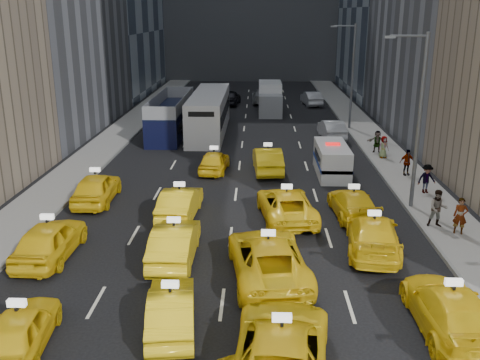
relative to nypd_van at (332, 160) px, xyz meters
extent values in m
plane|color=black|center=(-5.92, -18.05, -0.94)|extent=(160.00, 160.00, 0.00)
cube|color=gray|center=(-16.42, 6.95, -0.86)|extent=(3.00, 90.00, 0.15)
cube|color=gray|center=(4.58, 6.95, -0.86)|extent=(3.00, 90.00, 0.15)
cube|color=slate|center=(-14.97, 6.95, -0.85)|extent=(0.15, 90.00, 0.18)
cube|color=slate|center=(3.13, 6.95, -0.85)|extent=(0.15, 90.00, 0.18)
cylinder|color=#595B60|center=(3.38, -6.05, 3.56)|extent=(0.20, 0.20, 9.00)
cylinder|color=#595B60|center=(2.48, -6.05, 7.86)|extent=(1.80, 0.12, 0.12)
cube|color=slate|center=(1.58, -6.05, 7.81)|extent=(0.50, 0.22, 0.12)
cylinder|color=#595B60|center=(3.38, 13.95, 3.56)|extent=(0.20, 0.20, 9.00)
cylinder|color=#595B60|center=(2.48, 13.95, 7.86)|extent=(1.80, 0.12, 0.12)
cube|color=slate|center=(1.58, 13.95, 7.81)|extent=(0.50, 0.22, 0.12)
imported|color=yellow|center=(-11.85, -18.90, -0.24)|extent=(1.99, 4.20, 1.39)
imported|color=yellow|center=(-7.46, -17.60, -0.25)|extent=(1.97, 4.33, 1.38)
imported|color=yellow|center=(-4.00, -19.80, -0.13)|extent=(3.23, 6.03, 1.61)
imported|color=yellow|center=(1.51, -17.45, -0.17)|extent=(2.19, 5.31, 1.54)
imported|color=yellow|center=(-13.35, -12.53, -0.12)|extent=(2.01, 4.81, 1.63)
imported|color=yellow|center=(-8.11, -12.54, -0.15)|extent=(1.66, 4.76, 1.57)
imported|color=yellow|center=(-4.27, -13.96, -0.11)|extent=(3.51, 6.25, 1.65)
imported|color=yellow|center=(0.27, -11.41, -0.17)|extent=(2.83, 5.53, 1.54)
imported|color=yellow|center=(-13.41, -5.60, -0.13)|extent=(2.05, 4.80, 1.62)
imported|color=yellow|center=(-8.57, -7.67, -0.18)|extent=(1.89, 4.71, 1.52)
imported|color=yellow|center=(-3.26, -7.78, -0.19)|extent=(3.13, 5.64, 1.49)
imported|color=yellow|center=(0.11, -7.32, -0.25)|extent=(2.24, 4.87, 1.38)
imported|color=yellow|center=(-7.50, 0.42, -0.25)|extent=(1.98, 4.18, 1.38)
imported|color=yellow|center=(-4.05, 0.52, -0.14)|extent=(2.04, 4.96, 1.60)
cube|color=silver|center=(0.00, 0.00, 0.03)|extent=(1.85, 4.84, 1.94)
cylinder|color=black|center=(-0.77, -1.52, -0.55)|extent=(0.28, 0.77, 0.77)
cylinder|color=black|center=(0.77, -1.52, -0.55)|extent=(0.28, 0.77, 0.77)
cylinder|color=black|center=(-0.77, 1.52, -0.55)|extent=(0.28, 0.77, 0.77)
cylinder|color=black|center=(0.77, 1.52, -0.55)|extent=(0.28, 0.77, 0.77)
cube|color=navy|center=(0.00, 0.00, -0.10)|extent=(1.89, 4.84, 0.22)
cube|color=red|center=(0.00, 0.00, 1.07)|extent=(0.88, 0.31, 0.14)
cube|color=black|center=(-12.01, 11.54, 0.67)|extent=(2.69, 11.12, 3.22)
cylinder|color=black|center=(-13.12, 6.90, -0.39)|extent=(0.28, 1.10, 1.10)
cylinder|color=black|center=(-10.90, 6.90, -0.39)|extent=(0.28, 1.10, 1.10)
cylinder|color=black|center=(-13.12, 16.18, -0.39)|extent=(0.28, 1.10, 1.10)
cylinder|color=black|center=(-10.90, 16.18, -0.39)|extent=(0.28, 1.10, 1.10)
cube|color=silver|center=(-8.85, 12.25, 0.75)|extent=(3.78, 13.28, 3.38)
cylinder|color=black|center=(-10.06, 6.60, -0.39)|extent=(0.28, 1.10, 1.10)
cylinder|color=black|center=(-7.64, 6.60, -0.39)|extent=(0.28, 1.10, 1.10)
cylinder|color=black|center=(-10.06, 17.90, -0.39)|extent=(0.28, 1.10, 1.10)
cylinder|color=black|center=(-7.64, 17.90, -0.39)|extent=(0.28, 1.10, 1.10)
cube|color=silver|center=(-3.48, 21.71, 0.59)|extent=(2.40, 6.71, 3.05)
cylinder|color=black|center=(-4.47, 19.27, -0.39)|extent=(0.28, 1.10, 1.10)
cylinder|color=black|center=(-2.48, 19.27, -0.39)|extent=(0.28, 1.10, 1.10)
cylinder|color=black|center=(-4.47, 24.15, -0.39)|extent=(0.28, 1.10, 1.10)
cylinder|color=black|center=(-2.48, 24.15, -0.39)|extent=(0.28, 1.10, 1.10)
imported|color=#B7B9BF|center=(1.33, 10.29, -0.17)|extent=(1.95, 4.77, 1.54)
imported|color=black|center=(-12.16, 23.28, -0.19)|extent=(3.02, 5.63, 1.50)
imported|color=slate|center=(-4.21, 28.00, -0.12)|extent=(2.39, 5.70, 1.64)
imported|color=black|center=(-7.83, 26.66, -0.10)|extent=(2.47, 5.07, 1.67)
imported|color=#AAACB2|center=(1.22, 26.70, -0.17)|extent=(2.21, 4.86, 1.55)
imported|color=gray|center=(4.58, -9.67, 0.07)|extent=(0.72, 0.59, 1.71)
imported|color=gray|center=(3.82, -8.86, 0.12)|extent=(0.93, 0.58, 1.81)
imported|color=gray|center=(4.78, -3.87, 0.04)|extent=(1.15, 0.69, 1.66)
imported|color=gray|center=(4.59, -0.41, 0.03)|extent=(1.04, 0.65, 1.64)
imported|color=gray|center=(4.08, 3.78, -0.02)|extent=(0.84, 0.63, 1.53)
imported|color=gray|center=(3.96, 5.30, 0.01)|extent=(1.52, 0.64, 1.59)
camera|label=1|loc=(-4.73, -32.75, 8.94)|focal=40.00mm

